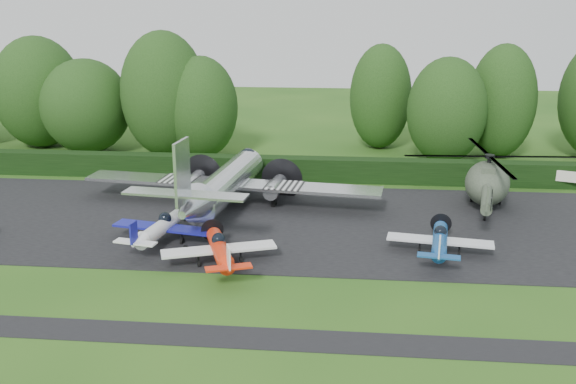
# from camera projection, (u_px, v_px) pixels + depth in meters

# --- Properties ---
(ground) EXTENTS (160.00, 160.00, 0.00)m
(ground) POSITION_uv_depth(u_px,v_px,m) (177.00, 280.00, 35.88)
(ground) COLOR #214E16
(ground) RESTS_ON ground
(apron) EXTENTS (70.00, 18.00, 0.01)m
(apron) POSITION_uv_depth(u_px,v_px,m) (213.00, 220.00, 45.40)
(apron) COLOR black
(apron) RESTS_ON ground
(taxiway_verge) EXTENTS (70.00, 2.00, 0.00)m
(taxiway_verge) POSITION_uv_depth(u_px,v_px,m) (144.00, 333.00, 30.16)
(taxiway_verge) COLOR black
(taxiway_verge) RESTS_ON ground
(hedgerow) EXTENTS (90.00, 1.60, 2.00)m
(hedgerow) POSITION_uv_depth(u_px,v_px,m) (239.00, 178.00, 55.88)
(hedgerow) COLOR black
(hedgerow) RESTS_ON ground
(transport_plane) EXTENTS (22.79, 17.47, 7.30)m
(transport_plane) POSITION_uv_depth(u_px,v_px,m) (226.00, 184.00, 47.01)
(transport_plane) COLOR silver
(transport_plane) RESTS_ON ground
(light_plane_white) EXTENTS (6.91, 7.26, 2.65)m
(light_plane_white) POSITION_uv_depth(u_px,v_px,m) (161.00, 227.00, 40.79)
(light_plane_white) COLOR white
(light_plane_white) RESTS_ON ground
(light_plane_orange) EXTENTS (6.75, 7.10, 2.59)m
(light_plane_orange) POSITION_uv_depth(u_px,v_px,m) (220.00, 249.00, 37.31)
(light_plane_orange) COLOR red
(light_plane_orange) RESTS_ON ground
(light_plane_blue) EXTENTS (6.39, 6.72, 2.46)m
(light_plane_blue) POSITION_uv_depth(u_px,v_px,m) (440.00, 241.00, 38.82)
(light_plane_blue) COLOR #174B8C
(light_plane_blue) RESTS_ON ground
(helicopter) EXTENTS (12.50, 14.63, 4.02)m
(helicopter) POSITION_uv_depth(u_px,v_px,m) (488.00, 179.00, 47.66)
(helicopter) COLOR #3B4636
(helicopter) RESTS_ON ground
(sign_board) EXTENTS (2.89, 0.11, 1.63)m
(sign_board) POSITION_uv_depth(u_px,v_px,m) (573.00, 178.00, 51.96)
(sign_board) COLOR #3F3326
(sign_board) RESTS_ON ground
(tree_1) EXTENTS (9.10, 9.10, 11.47)m
(tree_1) POSITION_uv_depth(u_px,v_px,m) (38.00, 92.00, 66.32)
(tree_1) COLOR black
(tree_1) RESTS_ON ground
(tree_3) EXTENTS (7.41, 7.41, 9.98)m
(tree_3) POSITION_uv_depth(u_px,v_px,m) (447.00, 111.00, 59.89)
(tree_3) COLOR black
(tree_3) RESTS_ON ground
(tree_4) EXTENTS (8.38, 8.38, 12.21)m
(tree_4) POSITION_uv_depth(u_px,v_px,m) (164.00, 94.00, 62.39)
(tree_4) COLOR black
(tree_4) RESTS_ON ground
(tree_6) EXTENTS (6.47, 6.47, 11.02)m
(tree_6) POSITION_uv_depth(u_px,v_px,m) (502.00, 101.00, 61.86)
(tree_6) COLOR black
(tree_6) RESTS_ON ground
(tree_8) EXTENTS (6.03, 6.03, 8.36)m
(tree_8) POSITION_uv_depth(u_px,v_px,m) (83.00, 110.00, 65.20)
(tree_8) COLOR black
(tree_8) RESTS_ON ground
(tree_9) EXTENTS (7.11, 7.11, 9.89)m
(tree_9) POSITION_uv_depth(u_px,v_px,m) (201.00, 108.00, 61.88)
(tree_9) COLOR black
(tree_9) RESTS_ON ground
(tree_10) EXTENTS (6.30, 6.30, 10.73)m
(tree_10) POSITION_uv_depth(u_px,v_px,m) (381.00, 97.00, 65.76)
(tree_10) COLOR black
(tree_10) RESTS_ON ground
(tree_11) EXTENTS (8.89, 8.89, 9.42)m
(tree_11) POSITION_uv_depth(u_px,v_px,m) (86.00, 106.00, 64.11)
(tree_11) COLOR black
(tree_11) RESTS_ON ground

